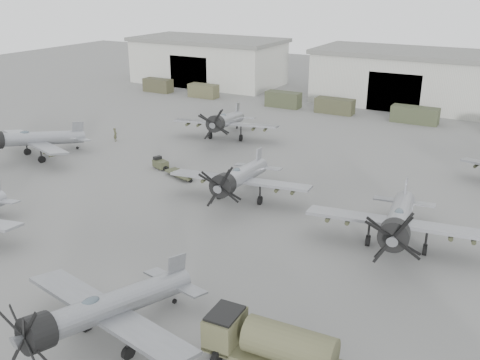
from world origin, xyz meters
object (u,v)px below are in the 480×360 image
at_px(fuel_tanker, 271,342).
at_px(aircraft_mid_0, 31,139).
at_px(aircraft_far_0, 225,121).
at_px(ground_crew, 115,135).
at_px(aircraft_mid_1, 239,178).
at_px(tug_trailer, 168,168).
at_px(aircraft_near_1, 101,310).
at_px(aircraft_mid_2, 399,220).

bearing_deg(fuel_tanker, aircraft_mid_0, 152.25).
bearing_deg(aircraft_far_0, ground_crew, -162.88).
height_order(aircraft_mid_1, aircraft_far_0, aircraft_far_0).
bearing_deg(tug_trailer, aircraft_near_1, -40.49).
height_order(aircraft_mid_1, fuel_tanker, aircraft_mid_1).
bearing_deg(aircraft_mid_1, aircraft_mid_0, 171.72).
height_order(aircraft_mid_0, aircraft_mid_1, aircraft_mid_1).
relative_size(aircraft_near_1, aircraft_mid_1, 0.96).
distance_m(aircraft_mid_0, fuel_tanker, 43.42).
bearing_deg(ground_crew, aircraft_mid_0, 136.88).
xyz_separation_m(aircraft_mid_0, ground_crew, (3.43, 10.11, -1.49)).
bearing_deg(aircraft_mid_0, aircraft_near_1, -17.58).
relative_size(aircraft_near_1, ground_crew, 7.47).
height_order(aircraft_mid_0, ground_crew, aircraft_mid_0).
xyz_separation_m(aircraft_mid_0, aircraft_mid_2, (41.94, -1.88, 0.20)).
bearing_deg(aircraft_mid_0, fuel_tanker, -7.56).
bearing_deg(ground_crew, fuel_tanker, -152.73).
bearing_deg(aircraft_near_1, ground_crew, 141.50).
height_order(aircraft_mid_2, aircraft_far_0, aircraft_mid_2).
relative_size(aircraft_far_0, tug_trailer, 2.13).
xyz_separation_m(aircraft_near_1, ground_crew, (-26.89, 31.35, -1.46)).
relative_size(aircraft_mid_0, tug_trailer, 2.02).
bearing_deg(aircraft_near_1, aircraft_mid_2, 69.93).
distance_m(aircraft_near_1, aircraft_mid_1, 22.05).
height_order(aircraft_mid_2, tug_trailer, aircraft_mid_2).
bearing_deg(aircraft_far_0, aircraft_mid_0, -145.75).
bearing_deg(aircraft_mid_2, aircraft_far_0, 135.61).
bearing_deg(aircraft_far_0, fuel_tanker, -70.40).
height_order(aircraft_mid_0, aircraft_far_0, aircraft_far_0).
height_order(fuel_tanker, tug_trailer, fuel_tanker).
height_order(aircraft_mid_1, aircraft_mid_2, aircraft_mid_2).
relative_size(aircraft_mid_0, fuel_tanker, 1.73).
xyz_separation_m(aircraft_far_0, tug_trailer, (0.75, -13.39, -1.99)).
xyz_separation_m(aircraft_far_0, ground_crew, (-11.94, -7.28, -1.61)).
relative_size(aircraft_mid_2, aircraft_far_0, 1.03).
bearing_deg(aircraft_mid_1, ground_crew, 148.35).
bearing_deg(ground_crew, tug_trailer, -140.03).
distance_m(aircraft_near_1, ground_crew, 41.33).
bearing_deg(tug_trailer, aircraft_mid_0, -145.92).
bearing_deg(fuel_tanker, aircraft_far_0, 121.10).
xyz_separation_m(aircraft_mid_1, aircraft_far_0, (-11.47, 16.86, 0.05)).
xyz_separation_m(aircraft_near_1, aircraft_mid_1, (-3.48, 21.77, 0.10)).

